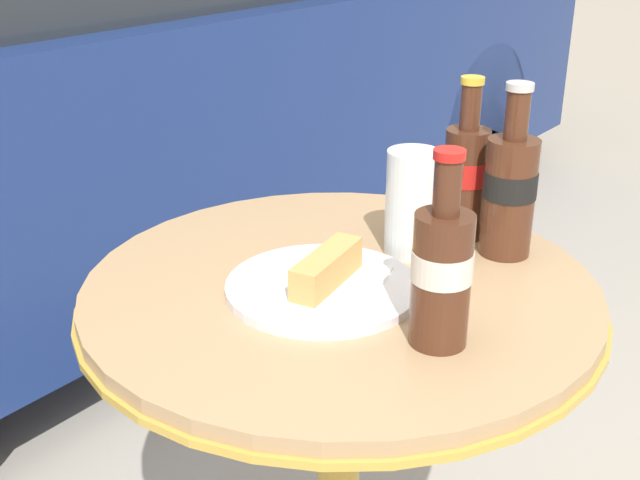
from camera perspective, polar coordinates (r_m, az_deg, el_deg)
The scene contains 7 objects.
bistro_table at distance 1.17m, azimuth 1.35°, elevation -11.65°, with size 0.69×0.69×0.75m.
cola_bottle_left at distance 1.19m, azimuth 10.30°, elevation 4.51°, with size 0.07×0.07×0.24m.
cola_bottle_right at distance 0.89m, azimuth 8.66°, elevation -2.18°, with size 0.07×0.07×0.23m.
cola_bottle_center at distance 1.14m, azimuth 13.34°, elevation 3.53°, with size 0.07×0.07×0.24m.
drinking_glass at distance 1.13m, azimuth 6.53°, elevation 2.32°, with size 0.07×0.07×0.15m.
lunch_plate_near at distance 1.03m, azimuth 0.39°, elevation -3.14°, with size 0.25×0.25×0.06m.
parked_car at distance 2.87m, azimuth -17.56°, elevation 11.58°, with size 4.12×1.83×1.44m.
Camera 1 is at (-0.77, -0.57, 1.22)m, focal length 45.00 mm.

